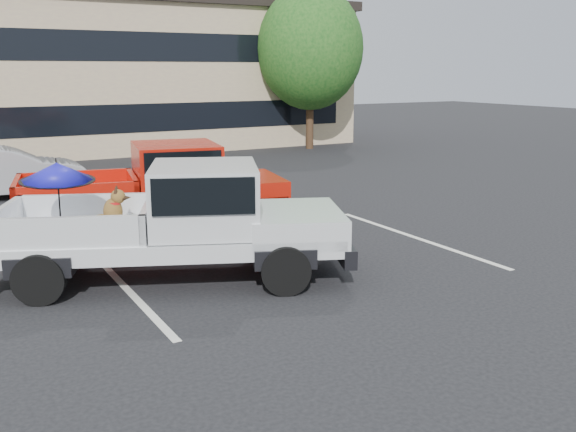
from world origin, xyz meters
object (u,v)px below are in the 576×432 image
(red_pickup, at_px, (169,185))
(tree_right, at_px, (310,48))
(silver_sedan, at_px, (5,172))
(silver_pickup, at_px, (190,216))
(tree_back, at_px, (176,48))

(red_pickup, bearing_deg, tree_right, 58.42)
(tree_right, bearing_deg, silver_sedan, -157.42)
(tree_right, relative_size, silver_pickup, 1.13)
(tree_back, distance_m, silver_pickup, 23.82)
(tree_right, height_order, silver_pickup, tree_right)
(tree_right, relative_size, red_pickup, 1.15)
(tree_right, relative_size, silver_sedan, 1.64)
(silver_pickup, bearing_deg, red_pickup, 99.63)
(tree_right, distance_m, silver_pickup, 18.20)
(tree_back, bearing_deg, red_pickup, -110.64)
(tree_right, relative_size, tree_back, 0.95)
(red_pickup, bearing_deg, tree_back, 80.33)
(tree_back, xyz_separation_m, silver_pickup, (-7.93, -22.22, -3.36))
(tree_back, distance_m, red_pickup, 20.70)
(tree_back, height_order, red_pickup, tree_back)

